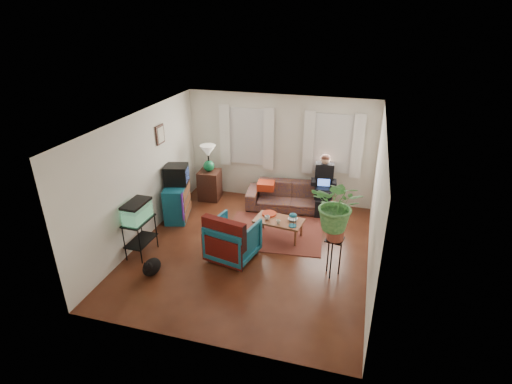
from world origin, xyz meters
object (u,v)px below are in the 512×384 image
(aquarium_stand, at_px, (141,237))
(armchair, at_px, (233,238))
(coffee_table, at_px, (279,228))
(dresser, at_px, (177,201))
(side_table, at_px, (210,185))
(sofa, at_px, (291,192))
(plant_stand, at_px, (333,257))

(aquarium_stand, bearing_deg, armchair, 13.54)
(armchair, xyz_separation_m, coffee_table, (0.67, 0.95, -0.22))
(dresser, distance_m, aquarium_stand, 1.56)
(side_table, xyz_separation_m, aquarium_stand, (-0.35, -2.69, 0.00))
(coffee_table, bearing_deg, armchair, -117.71)
(sofa, xyz_separation_m, armchair, (-0.65, -2.35, 0.02))
(sofa, distance_m, armchair, 2.43)
(side_table, relative_size, coffee_table, 0.74)
(armchair, relative_size, coffee_table, 0.86)
(dresser, height_order, aquarium_stand, dresser)
(coffee_table, bearing_deg, dresser, -177.81)
(aquarium_stand, bearing_deg, plant_stand, 6.33)
(dresser, bearing_deg, aquarium_stand, -105.17)
(dresser, height_order, armchair, armchair)
(dresser, relative_size, aquarium_stand, 1.21)
(sofa, relative_size, plant_stand, 2.77)
(sofa, relative_size, aquarium_stand, 2.79)
(sofa, bearing_deg, armchair, -112.66)
(armchair, bearing_deg, coffee_table, -113.03)
(armchair, distance_m, plant_stand, 1.88)
(sofa, distance_m, dresser, 2.66)
(sofa, xyz_separation_m, dresser, (-2.38, -1.17, -0.00))
(sofa, height_order, aquarium_stand, sofa)
(sofa, xyz_separation_m, plant_stand, (1.23, -2.40, -0.03))
(coffee_table, relative_size, plant_stand, 1.32)
(armchair, bearing_deg, sofa, -93.18)
(side_table, height_order, dresser, dresser)
(dresser, xyz_separation_m, armchair, (1.74, -1.18, 0.02))
(side_table, distance_m, dresser, 1.18)
(aquarium_stand, xyz_separation_m, plant_stand, (3.63, 0.32, 0.00))
(sofa, xyz_separation_m, aquarium_stand, (-2.39, -2.73, -0.03))
(side_table, bearing_deg, plant_stand, -35.83)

